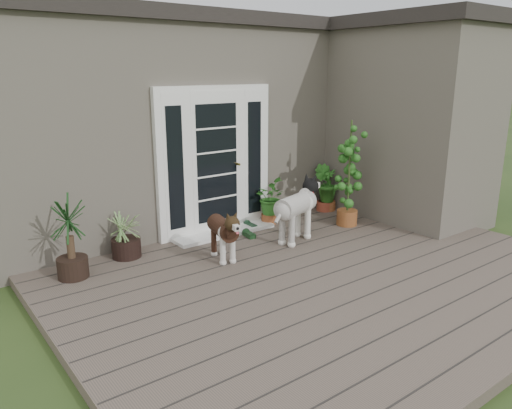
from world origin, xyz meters
TOP-DOWN VIEW (x-y plane):
  - deck at (0.00, 0.40)m, footprint 6.20×4.60m
  - house_main at (0.00, 4.65)m, footprint 7.40×4.00m
  - roof_main at (0.00, 4.65)m, footprint 7.60×4.20m
  - house_wing at (2.90, 1.50)m, footprint 1.60×2.40m
  - roof_wing at (2.90, 1.50)m, footprint 1.80×2.60m
  - door_unit at (-0.20, 2.60)m, footprint 1.90×0.14m
  - door_step at (-0.20, 2.40)m, footprint 1.60×0.40m
  - brindle_dog at (-0.77, 1.56)m, footprint 0.48×0.80m
  - white_dog at (0.42, 1.52)m, footprint 1.01×0.66m
  - spider_plant at (-1.73, 2.40)m, footprint 0.76×0.76m
  - yucca at (-2.49, 2.15)m, footprint 0.89×0.89m
  - herb_a at (0.65, 2.40)m, footprint 0.69×0.69m
  - herb_b at (1.88, 2.40)m, footprint 0.55×0.55m
  - herb_c at (1.94, 2.40)m, footprint 0.46×0.46m
  - sapling at (1.59, 1.61)m, footprint 0.65×0.65m
  - clog_left at (0.01, 2.07)m, footprint 0.17×0.30m
  - clog_right at (0.28, 2.40)m, footprint 0.14×0.29m

SIDE VIEW (x-z plane):
  - deck at x=0.00m, z-range 0.00..0.12m
  - door_step at x=-0.20m, z-range 0.12..0.17m
  - clog_right at x=0.28m, z-range 0.12..0.21m
  - clog_left at x=0.01m, z-range 0.12..0.21m
  - herb_c at x=1.94m, z-range 0.12..0.70m
  - herb_b at x=1.88m, z-range 0.12..0.71m
  - brindle_dog at x=-0.77m, z-range 0.12..0.74m
  - herb_a at x=0.65m, z-range 0.12..0.76m
  - spider_plant at x=-1.73m, z-range 0.12..0.79m
  - white_dog at x=0.42m, z-range 0.12..0.90m
  - yucca at x=-2.49m, z-range 0.12..1.09m
  - sapling at x=1.59m, z-range 0.12..1.82m
  - door_unit at x=-0.20m, z-range 0.12..2.27m
  - house_main at x=0.00m, z-range 0.00..3.10m
  - house_wing at x=2.90m, z-range 0.00..3.10m
  - roof_main at x=0.00m, z-range 3.10..3.30m
  - roof_wing at x=2.90m, z-range 3.10..3.30m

